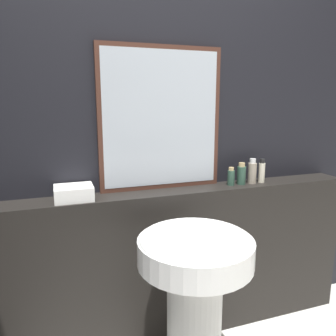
% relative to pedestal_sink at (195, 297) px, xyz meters
% --- Properties ---
extents(wall_back, '(8.00, 0.06, 2.50)m').
position_rel_pedestal_sink_xyz_m(wall_back, '(0.05, 0.59, 0.71)').
color(wall_back, black).
rests_on(wall_back, ground_plane).
extents(vanity_counter, '(2.34, 0.19, 0.92)m').
position_rel_pedestal_sink_xyz_m(vanity_counter, '(0.05, 0.47, -0.08)').
color(vanity_counter, black).
rests_on(vanity_counter, ground_plane).
extents(pedestal_sink, '(0.52, 0.52, 0.83)m').
position_rel_pedestal_sink_xyz_m(pedestal_sink, '(0.00, 0.00, 0.00)').
color(pedestal_sink, white).
rests_on(pedestal_sink, ground_plane).
extents(mirror, '(0.71, 0.03, 0.80)m').
position_rel_pedestal_sink_xyz_m(mirror, '(0.02, 0.54, 0.78)').
color(mirror, '#47281E').
rests_on(mirror, vanity_counter).
extents(towel_stack, '(0.19, 0.16, 0.07)m').
position_rel_pedestal_sink_xyz_m(towel_stack, '(-0.48, 0.47, 0.41)').
color(towel_stack, white).
rests_on(towel_stack, vanity_counter).
extents(shampoo_bottle, '(0.04, 0.04, 0.11)m').
position_rel_pedestal_sink_xyz_m(shampoo_bottle, '(0.44, 0.47, 0.43)').
color(shampoo_bottle, '#2D4C3D').
rests_on(shampoo_bottle, vanity_counter).
extents(conditioner_bottle, '(0.05, 0.05, 0.13)m').
position_rel_pedestal_sink_xyz_m(conditioner_bottle, '(0.51, 0.47, 0.44)').
color(conditioner_bottle, '#2D4C3D').
rests_on(conditioner_bottle, vanity_counter).
extents(lotion_bottle, '(0.05, 0.05, 0.15)m').
position_rel_pedestal_sink_xyz_m(lotion_bottle, '(0.58, 0.47, 0.45)').
color(lotion_bottle, gray).
rests_on(lotion_bottle, vanity_counter).
extents(body_wash_bottle, '(0.04, 0.04, 0.15)m').
position_rel_pedestal_sink_xyz_m(body_wash_bottle, '(0.65, 0.47, 0.44)').
color(body_wash_bottle, beige).
rests_on(body_wash_bottle, vanity_counter).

